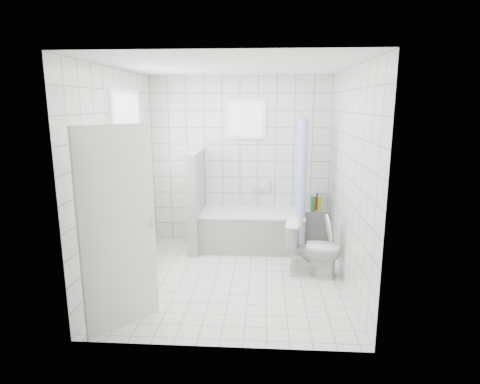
{
  "coord_description": "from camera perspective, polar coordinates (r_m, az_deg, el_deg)",
  "views": [
    {
      "loc": [
        0.4,
        -4.76,
        2.18
      ],
      "look_at": [
        0.07,
        0.35,
        1.05
      ],
      "focal_mm": 30.0,
      "sensor_mm": 36.0,
      "label": 1
    }
  ],
  "objects": [
    {
      "name": "window_sill",
      "position": [
        5.51,
        -14.56,
        -1.85
      ],
      "size": [
        0.18,
        1.02,
        0.08
      ],
      "primitive_type": "cube",
      "color": "white",
      "rests_on": "wall_left"
    },
    {
      "name": "tub_faucet",
      "position": [
        6.37,
        2.73,
        0.36
      ],
      "size": [
        0.18,
        0.06,
        0.06
      ],
      "primitive_type": "cube",
      "color": "silver",
      "rests_on": "wall_back"
    },
    {
      "name": "tiled_ledge",
      "position": [
        6.48,
        10.67,
        -4.87
      ],
      "size": [
        0.4,
        0.24,
        0.55
      ],
      "primitive_type": "cube",
      "color": "white",
      "rests_on": "ground"
    },
    {
      "name": "wall_right",
      "position": [
        4.95,
        15.26,
        1.75
      ],
      "size": [
        0.02,
        3.0,
        2.6
      ],
      "primitive_type": "cube",
      "color": "white",
      "rests_on": "ground"
    },
    {
      "name": "wall_back",
      "position": [
        6.34,
        -0.0,
        4.45
      ],
      "size": [
        2.8,
        0.02,
        2.6
      ],
      "primitive_type": "cube",
      "color": "white",
      "rests_on": "ground"
    },
    {
      "name": "ground",
      "position": [
        5.26,
        -1.06,
        -12.08
      ],
      "size": [
        3.0,
        3.0,
        0.0
      ],
      "primitive_type": "plane",
      "color": "white",
      "rests_on": "ground"
    },
    {
      "name": "partition_wall",
      "position": [
        6.1,
        -6.25,
        -1.2
      ],
      "size": [
        0.15,
        0.85,
        1.5
      ],
      "primitive_type": "cube",
      "color": "white",
      "rests_on": "ground"
    },
    {
      "name": "window_left",
      "position": [
        5.39,
        -15.45,
        5.81
      ],
      "size": [
        0.01,
        0.9,
        1.4
      ],
      "primitive_type": "cube",
      "color": "white",
      "rests_on": "wall_left"
    },
    {
      "name": "ledge_bottles",
      "position": [
        6.35,
        10.8,
        -1.52
      ],
      "size": [
        0.17,
        0.18,
        0.27
      ],
      "color": "#16883D",
      "rests_on": "tiled_ledge"
    },
    {
      "name": "wall_front",
      "position": [
        3.4,
        -3.21,
        -2.57
      ],
      "size": [
        2.8,
        0.02,
        2.6
      ],
      "primitive_type": "cube",
      "color": "white",
      "rests_on": "ground"
    },
    {
      "name": "window_back",
      "position": [
        6.23,
        0.9,
        10.32
      ],
      "size": [
        0.5,
        0.01,
        0.5
      ],
      "primitive_type": "cube",
      "color": "white",
      "rests_on": "wall_back"
    },
    {
      "name": "toilet",
      "position": [
        5.28,
        10.39,
        -7.98
      ],
      "size": [
        0.75,
        0.49,
        0.72
      ],
      "primitive_type": "imported",
      "rotation": [
        0.0,
        0.0,
        1.43
      ],
      "color": "white",
      "rests_on": "ground"
    },
    {
      "name": "shower_curtain",
      "position": [
        5.86,
        8.73,
        1.67
      ],
      "size": [
        0.14,
        0.48,
        1.78
      ],
      "primitive_type": null,
      "color": "#4962D7",
      "rests_on": "curtain_rod"
    },
    {
      "name": "door",
      "position": [
        4.03,
        -16.84,
        -5.14
      ],
      "size": [
        0.54,
        0.64,
        2.0
      ],
      "primitive_type": "cube",
      "rotation": [
        0.0,
        0.0,
        -0.69
      ],
      "color": "silver",
      "rests_on": "ground"
    },
    {
      "name": "curtain_rod",
      "position": [
        5.89,
        8.92,
        10.54
      ],
      "size": [
        0.02,
        0.8,
        0.02
      ],
      "primitive_type": "cylinder",
      "rotation": [
        1.57,
        0.0,
        0.0
      ],
      "color": "silver",
      "rests_on": "wall_back"
    },
    {
      "name": "wall_left",
      "position": [
        5.17,
        -16.8,
        2.1
      ],
      "size": [
        0.02,
        3.0,
        2.6
      ],
      "primitive_type": "cube",
      "color": "white",
      "rests_on": "ground"
    },
    {
      "name": "sill_bottles",
      "position": [
        5.4,
        -14.78,
        -0.42
      ],
      "size": [
        0.16,
        0.81,
        0.28
      ],
      "color": "#C44C74",
      "rests_on": "window_sill"
    },
    {
      "name": "bathtub",
      "position": [
        6.19,
        1.69,
        -5.35
      ],
      "size": [
        1.56,
        0.77,
        0.58
      ],
      "color": "white",
      "rests_on": "ground"
    },
    {
      "name": "ceiling",
      "position": [
        4.8,
        -1.19,
        17.45
      ],
      "size": [
        3.0,
        3.0,
        0.0
      ],
      "primitive_type": "plane",
      "rotation": [
        3.14,
        0.0,
        0.0
      ],
      "color": "white",
      "rests_on": "ground"
    }
  ]
}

